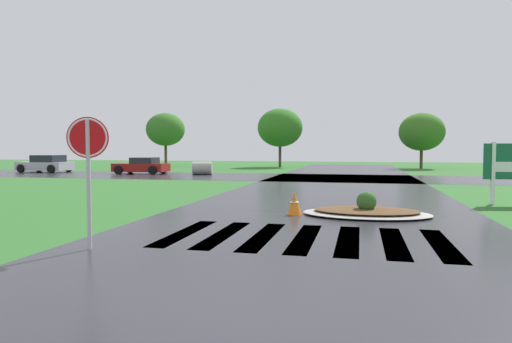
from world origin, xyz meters
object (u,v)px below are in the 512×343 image
(car_silver_hatch, at_px, (142,166))
(traffic_cone, at_px, (294,204))
(drainage_pipe_stack, at_px, (202,168))
(median_island, at_px, (366,211))
(car_dark_suv, at_px, (46,164))
(stop_sign, at_px, (88,151))

(car_silver_hatch, height_order, traffic_cone, car_silver_hatch)
(drainage_pipe_stack, relative_size, traffic_cone, 2.38)
(median_island, relative_size, traffic_cone, 5.44)
(median_island, height_order, drainage_pipe_stack, drainage_pipe_stack)
(car_silver_hatch, xyz_separation_m, drainage_pipe_stack, (4.81, -0.04, -0.11))
(drainage_pipe_stack, bearing_deg, car_dark_suv, 178.37)
(car_silver_hatch, distance_m, drainage_pipe_stack, 4.81)
(median_island, bearing_deg, drainage_pipe_stack, 122.70)
(stop_sign, height_order, drainage_pipe_stack, stop_sign)
(median_island, distance_m, drainage_pipe_stack, 20.90)
(car_silver_hatch, distance_m, traffic_cone, 22.82)
(car_dark_suv, height_order, drainage_pipe_stack, car_dark_suv)
(car_dark_suv, bearing_deg, car_silver_hatch, -179.89)
(traffic_cone, bearing_deg, car_silver_hatch, 128.16)
(car_silver_hatch, relative_size, traffic_cone, 6.11)
(stop_sign, bearing_deg, traffic_cone, 40.40)
(drainage_pipe_stack, bearing_deg, stop_sign, -75.04)
(car_dark_suv, distance_m, car_silver_hatch, 8.56)
(stop_sign, distance_m, traffic_cone, 6.30)
(drainage_pipe_stack, xyz_separation_m, traffic_cone, (9.29, -17.90, -0.15))
(car_dark_suv, bearing_deg, traffic_cone, 143.48)
(median_island, relative_size, drainage_pipe_stack, 2.29)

